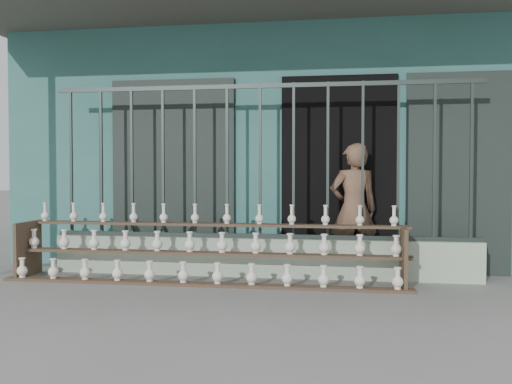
# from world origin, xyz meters

# --- Properties ---
(ground) EXTENTS (60.00, 60.00, 0.00)m
(ground) POSITION_xyz_m (0.00, 0.00, 0.00)
(ground) COLOR slate
(workshop_building) EXTENTS (7.40, 6.60, 3.21)m
(workshop_building) POSITION_xyz_m (0.00, 4.23, 1.62)
(workshop_building) COLOR #336C66
(workshop_building) RESTS_ON ground
(parapet_wall) EXTENTS (5.00, 0.20, 0.45)m
(parapet_wall) POSITION_xyz_m (0.00, 1.30, 0.23)
(parapet_wall) COLOR #B0C6AA
(parapet_wall) RESTS_ON ground
(security_fence) EXTENTS (5.00, 0.04, 1.80)m
(security_fence) POSITION_xyz_m (-0.00, 1.30, 1.35)
(security_fence) COLOR #283330
(security_fence) RESTS_ON parapet_wall
(shelf_rack) EXTENTS (4.50, 0.68, 0.85)m
(shelf_rack) POSITION_xyz_m (-0.55, 0.89, 0.36)
(shelf_rack) COLOR brown
(shelf_rack) RESTS_ON ground
(elderly_woman) EXTENTS (0.65, 0.51, 1.56)m
(elderly_woman) POSITION_xyz_m (1.08, 1.55, 0.78)
(elderly_woman) COLOR brown
(elderly_woman) RESTS_ON ground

